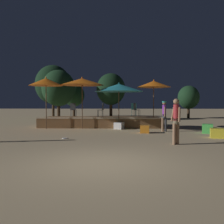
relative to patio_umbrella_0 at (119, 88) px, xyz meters
name	(u,v)px	position (x,y,z in m)	size (l,w,h in m)	color
ground_plane	(101,164)	(-0.37, -8.73, -2.53)	(120.00, 120.00, 0.00)	tan
wooden_deck	(101,122)	(-1.23, 1.70, -2.22)	(7.99, 2.92, 0.69)	brown
patio_umbrella_0	(119,88)	(0.00, 0.00, 0.00)	(2.97, 2.97, 2.85)	brown
patio_umbrella_1	(46,82)	(-4.48, -0.08, 0.36)	(2.10, 2.10, 3.20)	brown
patio_umbrella_2	(154,84)	(2.17, 0.42, 0.24)	(2.10, 2.10, 3.06)	brown
patio_umbrella_3	(82,82)	(-2.27, 0.08, 0.38)	(2.69, 2.69, 3.20)	brown
cube_seat_0	(217,133)	(4.55, -3.67, -2.31)	(0.70, 0.70, 0.44)	yellow
cube_seat_1	(208,129)	(4.72, -1.93, -2.29)	(0.69, 0.69, 0.49)	#4CC651
cube_seat_2	(145,129)	(1.40, -1.94, -2.33)	(0.53, 0.53, 0.41)	orange
cube_seat_3	(119,126)	(0.01, -0.03, -2.33)	(0.67, 0.67, 0.41)	white
person_0	(176,119)	(2.27, -5.57, -1.56)	(0.34, 0.46, 1.77)	#997051
person_1	(164,115)	(2.55, -1.24, -1.57)	(0.30, 0.46, 1.70)	#3F3F47
bistro_chair_0	(134,108)	(1.04, 2.38, -1.30)	(0.40, 0.40, 0.90)	#1E4C47
bistro_chair_1	(102,109)	(-1.13, 0.94, -1.30)	(0.43, 0.42, 0.90)	#2D3338
bistro_chair_2	(73,109)	(-3.01, 1.00, -1.30)	(0.40, 0.40, 0.90)	#2D3338
bistro_chair_3	(136,108)	(1.11, 1.34, -1.30)	(0.43, 0.42, 0.90)	#47474C
frisbee_disc	(65,138)	(-2.39, -4.21, -2.51)	(0.25, 0.25, 0.03)	white
background_tree_0	(111,89)	(-0.84, 8.38, 0.36)	(2.73, 2.73, 4.40)	#3D2B1C
background_tree_1	(189,97)	(7.13, 10.92, -0.37)	(2.20, 2.20, 3.38)	#3D2B1C
background_tree_2	(53,85)	(-7.49, 12.42, 1.11)	(3.93, 3.93, 5.81)	#3D2B1C
background_tree_3	(74,95)	(-4.68, 9.98, -0.16)	(2.13, 2.13, 3.56)	#3D2B1C
background_tree_4	(58,88)	(-5.59, 7.33, 0.41)	(3.02, 3.02, 4.60)	#3D2B1C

